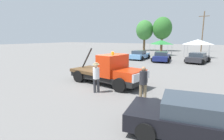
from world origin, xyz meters
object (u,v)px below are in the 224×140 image
object	(u,v)px
person_near_truck	(143,81)
parked_car_charcoal	(198,58)
foreground_car	(200,120)
parked_car_skyblue	(139,55)
person_at_hood	(96,75)
tree_left	(145,30)
utility_pole	(203,31)
tow_truck	(110,72)
canopy_tent_white	(198,42)
canopy_tent_green	(161,42)
tree_center	(162,28)
parked_car_navy	(162,57)

from	to	relation	value
person_near_truck	parked_car_charcoal	world-z (taller)	person_near_truck
foreground_car	parked_car_skyblue	bearing A→B (deg)	107.95
person_at_hood	tree_left	distance (m)	35.81
tree_left	utility_pole	bearing A→B (deg)	14.14
tow_truck	foreground_car	size ratio (longest dim) A/B	1.18
person_at_hood	canopy_tent_white	distance (m)	24.16
foreground_car	canopy_tent_green	world-z (taller)	canopy_tent_green
foreground_car	person_at_hood	size ratio (longest dim) A/B	2.78
canopy_tent_white	tree_center	distance (m)	14.34
tow_truck	canopy_tent_white	world-z (taller)	canopy_tent_white
tree_center	utility_pole	world-z (taller)	utility_pole
utility_pole	person_at_hood	bearing A→B (deg)	-94.47
parked_car_navy	tree_left	world-z (taller)	tree_left
person_at_hood	parked_car_skyblue	size ratio (longest dim) A/B	0.40
foreground_car	parked_car_skyblue	distance (m)	21.18
parked_car_navy	parked_car_skyblue	bearing A→B (deg)	72.46
canopy_tent_green	tree_left	xyz separation A→B (m)	(-6.94, 9.65, 2.63)
tree_center	canopy_tent_green	bearing A→B (deg)	-75.13
person_at_hood	parked_car_skyblue	xyz separation A→B (m)	(-3.98, 16.58, -0.43)
parked_car_skyblue	tree_left	bearing A→B (deg)	16.54
parked_car_skyblue	person_near_truck	bearing A→B (deg)	-159.15
tow_truck	tree_left	bearing A→B (deg)	115.40
tow_truck	tree_center	distance (m)	33.50
canopy_tent_green	tree_center	distance (m)	10.98
tree_center	tree_left	bearing A→B (deg)	-172.57
parked_car_skyblue	parked_car_navy	bearing A→B (deg)	-99.98
person_at_hood	parked_car_charcoal	distance (m)	17.49
parked_car_charcoal	canopy_tent_green	xyz separation A→B (m)	(-6.93, 7.54, 1.76)
foreground_car	tree_left	bearing A→B (deg)	103.74
tree_center	parked_car_navy	bearing A→B (deg)	-74.54
parked_car_navy	tree_center	xyz separation A→B (m)	(-5.17, 18.68, 4.78)
foreground_car	canopy_tent_green	bearing A→B (deg)	98.50
person_near_truck	parked_car_skyblue	bearing A→B (deg)	1.19
person_near_truck	canopy_tent_green	bearing A→B (deg)	-8.16
canopy_tent_white	foreground_car	bearing A→B (deg)	-84.53
parked_car_navy	tree_left	distance (m)	20.88
canopy_tent_green	foreground_car	bearing A→B (deg)	-72.00
tow_truck	parked_car_charcoal	bearing A→B (deg)	82.88
parked_car_charcoal	tree_left	size ratio (longest dim) A/B	0.61
person_near_truck	foreground_car	bearing A→B (deg)	-151.38
person_near_truck	parked_car_navy	size ratio (longest dim) A/B	0.37
person_near_truck	parked_car_skyblue	size ratio (longest dim) A/B	0.40
tow_truck	parked_car_skyblue	world-z (taller)	tow_truck
foreground_car	tree_center	world-z (taller)	tree_center
parked_car_navy	parked_car_charcoal	size ratio (longest dim) A/B	1.07
person_near_truck	tree_left	xyz separation A→B (m)	(-12.75, 34.01, 3.98)
foreground_car	parked_car_skyblue	size ratio (longest dim) A/B	1.12
parked_car_navy	tree_left	bearing A→B (deg)	17.96
foreground_car	parked_car_charcoal	world-z (taller)	same
person_at_hood	parked_car_navy	xyz separation A→B (m)	(-0.45, 16.08, -0.43)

